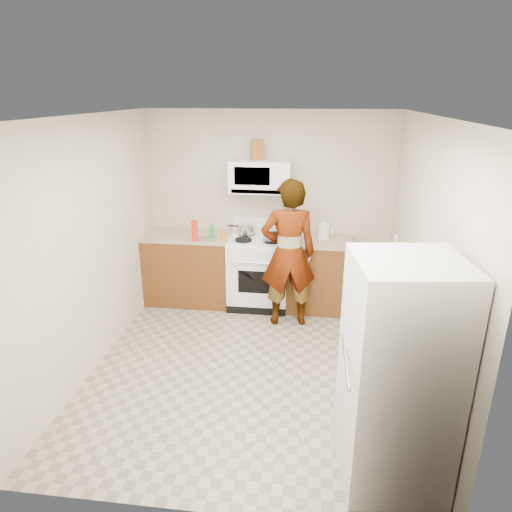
% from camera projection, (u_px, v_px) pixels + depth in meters
% --- Properties ---
extents(floor, '(3.60, 3.60, 0.00)m').
position_uv_depth(floor, '(251.00, 365.00, 4.77)').
color(floor, gray).
rests_on(floor, ground).
extents(back_wall, '(3.20, 0.02, 2.50)m').
position_uv_depth(back_wall, '(269.00, 208.00, 6.01)').
color(back_wall, beige).
rests_on(back_wall, floor).
extents(right_wall, '(0.02, 3.60, 2.50)m').
position_uv_depth(right_wall, '(423.00, 260.00, 4.16)').
color(right_wall, beige).
rests_on(right_wall, floor).
extents(cabinet_left, '(1.12, 0.62, 0.90)m').
position_uv_depth(cabinet_left, '(190.00, 269.00, 6.13)').
color(cabinet_left, '#602F16').
rests_on(cabinet_left, floor).
extents(counter_left, '(1.14, 0.64, 0.03)m').
position_uv_depth(counter_left, '(188.00, 236.00, 5.97)').
color(counter_left, tan).
rests_on(counter_left, cabinet_left).
extents(cabinet_right, '(0.80, 0.62, 0.90)m').
position_uv_depth(cabinet_right, '(318.00, 275.00, 5.92)').
color(cabinet_right, '#602F16').
rests_on(cabinet_right, floor).
extents(counter_right, '(0.82, 0.64, 0.03)m').
position_uv_depth(counter_right, '(320.00, 241.00, 5.77)').
color(counter_right, tan).
rests_on(counter_right, cabinet_right).
extents(gas_range, '(0.76, 0.65, 1.13)m').
position_uv_depth(gas_range, '(259.00, 270.00, 6.00)').
color(gas_range, white).
rests_on(gas_range, floor).
extents(microwave, '(0.76, 0.38, 0.40)m').
position_uv_depth(microwave, '(260.00, 176.00, 5.71)').
color(microwave, white).
rests_on(microwave, back_wall).
extents(person, '(0.72, 0.53, 1.79)m').
position_uv_depth(person, '(288.00, 254.00, 5.37)').
color(person, tan).
rests_on(person, floor).
extents(fridge, '(0.78, 0.78, 1.70)m').
position_uv_depth(fridge, '(398.00, 375.00, 3.14)').
color(fridge, silver).
rests_on(fridge, floor).
extents(kettle, '(0.19, 0.19, 0.18)m').
position_uv_depth(kettle, '(324.00, 231.00, 5.80)').
color(kettle, silver).
rests_on(kettle, counter_right).
extents(jug, '(0.18, 0.18, 0.24)m').
position_uv_depth(jug, '(257.00, 150.00, 5.65)').
color(jug, brown).
rests_on(jug, microwave).
extents(saucepan, '(0.23, 0.23, 0.12)m').
position_uv_depth(saucepan, '(246.00, 229.00, 5.93)').
color(saucepan, silver).
rests_on(saucepan, gas_range).
extents(tray, '(0.27, 0.19, 0.05)m').
position_uv_depth(tray, '(272.00, 239.00, 5.71)').
color(tray, white).
rests_on(tray, gas_range).
extents(bottle_spray, '(0.09, 0.09, 0.26)m').
position_uv_depth(bottle_spray, '(195.00, 231.00, 5.67)').
color(bottle_spray, red).
rests_on(bottle_spray, counter_left).
extents(bottle_hot_sauce, '(0.05, 0.05, 0.14)m').
position_uv_depth(bottle_hot_sauce, '(223.00, 236.00, 5.66)').
color(bottle_hot_sauce, orange).
rests_on(bottle_hot_sauce, counter_left).
extents(bottle_green_cap, '(0.07, 0.07, 0.18)m').
position_uv_depth(bottle_green_cap, '(212.00, 232.00, 5.76)').
color(bottle_green_cap, '#198E40').
rests_on(bottle_green_cap, counter_left).
extents(pot_lid, '(0.32, 0.32, 0.01)m').
position_uv_depth(pot_lid, '(208.00, 238.00, 5.80)').
color(pot_lid, silver).
rests_on(pot_lid, counter_left).
extents(broom, '(0.14, 0.27, 1.27)m').
position_uv_depth(broom, '(393.00, 286.00, 5.11)').
color(broom, silver).
rests_on(broom, floor).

